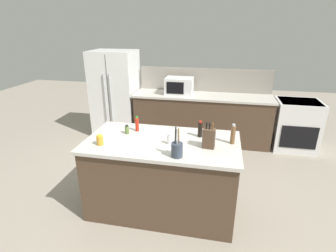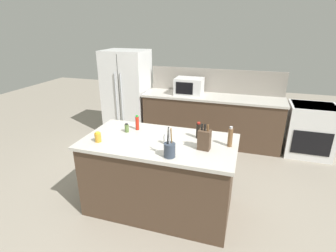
{
  "view_description": "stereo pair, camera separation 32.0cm",
  "coord_description": "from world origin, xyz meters",
  "px_view_note": "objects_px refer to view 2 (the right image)",
  "views": [
    {
      "loc": [
        0.62,
        -2.71,
        2.21
      ],
      "look_at": [
        0.0,
        0.35,
        0.99
      ],
      "focal_mm": 28.0,
      "sensor_mm": 36.0,
      "label": 1
    },
    {
      "loc": [
        0.93,
        -2.63,
        2.21
      ],
      "look_at": [
        0.0,
        0.35,
        0.99
      ],
      "focal_mm": 28.0,
      "sensor_mm": 36.0,
      "label": 2
    }
  ],
  "objects_px": {
    "microwave": "(189,86)",
    "spice_jar_oregano": "(127,128)",
    "soy_sauce_bottle": "(198,131)",
    "range_oven": "(309,130)",
    "knife_block": "(204,140)",
    "salt_shaker": "(165,139)",
    "utensil_crock": "(170,149)",
    "pepper_grinder": "(230,137)",
    "hot_sauce_bottle": "(137,123)",
    "refrigerator": "(127,92)",
    "honey_jar": "(98,137)"
  },
  "relations": [
    {
      "from": "refrigerator",
      "to": "pepper_grinder",
      "type": "height_order",
      "value": "refrigerator"
    },
    {
      "from": "soy_sauce_bottle",
      "to": "spice_jar_oregano",
      "type": "bearing_deg",
      "value": -174.52
    },
    {
      "from": "spice_jar_oregano",
      "to": "salt_shaker",
      "type": "xyz_separation_m",
      "value": [
        0.57,
        -0.19,
        0.0
      ]
    },
    {
      "from": "range_oven",
      "to": "refrigerator",
      "type": "bearing_deg",
      "value": 179.17
    },
    {
      "from": "honey_jar",
      "to": "hot_sauce_bottle",
      "type": "bearing_deg",
      "value": 59.2
    },
    {
      "from": "spice_jar_oregano",
      "to": "microwave",
      "type": "bearing_deg",
      "value": 81.34
    },
    {
      "from": "refrigerator",
      "to": "knife_block",
      "type": "height_order",
      "value": "refrigerator"
    },
    {
      "from": "range_oven",
      "to": "honey_jar",
      "type": "distance_m",
      "value": 3.68
    },
    {
      "from": "pepper_grinder",
      "to": "salt_shaker",
      "type": "bearing_deg",
      "value": -167.83
    },
    {
      "from": "soy_sauce_bottle",
      "to": "hot_sauce_bottle",
      "type": "height_order",
      "value": "soy_sauce_bottle"
    },
    {
      "from": "knife_block",
      "to": "honey_jar",
      "type": "xyz_separation_m",
      "value": [
        -1.2,
        -0.17,
        -0.06
      ]
    },
    {
      "from": "soy_sauce_bottle",
      "to": "salt_shaker",
      "type": "distance_m",
      "value": 0.43
    },
    {
      "from": "utensil_crock",
      "to": "spice_jar_oregano",
      "type": "distance_m",
      "value": 0.85
    },
    {
      "from": "pepper_grinder",
      "to": "spice_jar_oregano",
      "type": "bearing_deg",
      "value": 178.41
    },
    {
      "from": "utensil_crock",
      "to": "pepper_grinder",
      "type": "xyz_separation_m",
      "value": [
        0.57,
        0.44,
        0.03
      ]
    },
    {
      "from": "refrigerator",
      "to": "microwave",
      "type": "distance_m",
      "value": 1.36
    },
    {
      "from": "salt_shaker",
      "to": "range_oven",
      "type": "bearing_deg",
      "value": 49.34
    },
    {
      "from": "refrigerator",
      "to": "pepper_grinder",
      "type": "xyz_separation_m",
      "value": [
        2.3,
        -2.16,
        0.19
      ]
    },
    {
      "from": "knife_block",
      "to": "salt_shaker",
      "type": "distance_m",
      "value": 0.45
    },
    {
      "from": "knife_block",
      "to": "utensil_crock",
      "type": "distance_m",
      "value": 0.41
    },
    {
      "from": "honey_jar",
      "to": "hot_sauce_bottle",
      "type": "distance_m",
      "value": 0.56
    },
    {
      "from": "honey_jar",
      "to": "pepper_grinder",
      "type": "distance_m",
      "value": 1.5
    },
    {
      "from": "microwave",
      "to": "salt_shaker",
      "type": "relative_size",
      "value": 4.45
    },
    {
      "from": "utensil_crock",
      "to": "pepper_grinder",
      "type": "relative_size",
      "value": 1.36
    },
    {
      "from": "refrigerator",
      "to": "honey_jar",
      "type": "distance_m",
      "value": 2.63
    },
    {
      "from": "pepper_grinder",
      "to": "spice_jar_oregano",
      "type": "height_order",
      "value": "pepper_grinder"
    },
    {
      "from": "range_oven",
      "to": "spice_jar_oregano",
      "type": "bearing_deg",
      "value": -140.46
    },
    {
      "from": "soy_sauce_bottle",
      "to": "knife_block",
      "type": "bearing_deg",
      "value": -67.08
    },
    {
      "from": "range_oven",
      "to": "microwave",
      "type": "distance_m",
      "value": 2.29
    },
    {
      "from": "salt_shaker",
      "to": "refrigerator",
      "type": "bearing_deg",
      "value": 124.58
    },
    {
      "from": "knife_block",
      "to": "pepper_grinder",
      "type": "relative_size",
      "value": 1.23
    },
    {
      "from": "soy_sauce_bottle",
      "to": "hot_sauce_bottle",
      "type": "bearing_deg",
      "value": 178.25
    },
    {
      "from": "pepper_grinder",
      "to": "soy_sauce_bottle",
      "type": "distance_m",
      "value": 0.4
    },
    {
      "from": "refrigerator",
      "to": "pepper_grinder",
      "type": "distance_m",
      "value": 3.16
    },
    {
      "from": "spice_jar_oregano",
      "to": "soy_sauce_bottle",
      "type": "xyz_separation_m",
      "value": [
        0.9,
        0.09,
        0.04
      ]
    },
    {
      "from": "microwave",
      "to": "spice_jar_oregano",
      "type": "relative_size",
      "value": 4.61
    },
    {
      "from": "knife_block",
      "to": "microwave",
      "type": "bearing_deg",
      "value": 113.32
    },
    {
      "from": "refrigerator",
      "to": "range_oven",
      "type": "distance_m",
      "value": 3.56
    },
    {
      "from": "refrigerator",
      "to": "microwave",
      "type": "bearing_deg",
      "value": -2.19
    },
    {
      "from": "microwave",
      "to": "hot_sauce_bottle",
      "type": "relative_size",
      "value": 2.67
    },
    {
      "from": "utensil_crock",
      "to": "refrigerator",
      "type": "bearing_deg",
      "value": 123.68
    },
    {
      "from": "spice_jar_oregano",
      "to": "hot_sauce_bottle",
      "type": "distance_m",
      "value": 0.15
    },
    {
      "from": "utensil_crock",
      "to": "soy_sauce_bottle",
      "type": "bearing_deg",
      "value": 71.46
    },
    {
      "from": "microwave",
      "to": "pepper_grinder",
      "type": "distance_m",
      "value": 2.32
    },
    {
      "from": "range_oven",
      "to": "microwave",
      "type": "relative_size",
      "value": 1.77
    },
    {
      "from": "salt_shaker",
      "to": "soy_sauce_bottle",
      "type": "bearing_deg",
      "value": 40.08
    },
    {
      "from": "range_oven",
      "to": "pepper_grinder",
      "type": "xyz_separation_m",
      "value": [
        -1.24,
        -2.11,
        0.58
      ]
    },
    {
      "from": "knife_block",
      "to": "honey_jar",
      "type": "bearing_deg",
      "value": -165.54
    },
    {
      "from": "honey_jar",
      "to": "salt_shaker",
      "type": "bearing_deg",
      "value": 13.36
    },
    {
      "from": "salt_shaker",
      "to": "utensil_crock",
      "type": "bearing_deg",
      "value": -64.33
    }
  ]
}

